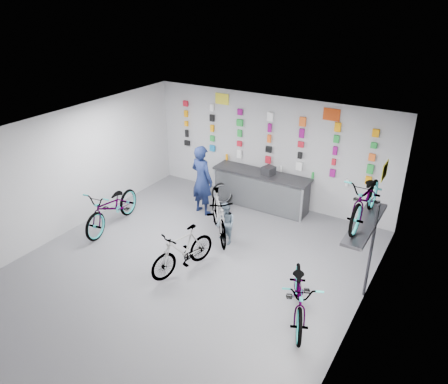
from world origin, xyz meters
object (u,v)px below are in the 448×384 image
Objects in this scene: bike_center at (183,250)px; clerk at (202,180)px; counter at (261,190)px; bike_service at (219,215)px; bike_right at (300,294)px; customer at (226,224)px; bike_left at (112,207)px.

bike_center is 0.87× the size of clerk.
bike_service is at bearing -94.79° from counter.
customer is at bearing 124.73° from bike_right.
bike_service reaches higher than counter.
bike_service is (2.51, 0.97, 0.02)m from bike_left.
bike_right is at bearing -3.33° from customer.
bike_service is at bearing 176.98° from customer.
bike_right is (5.28, -0.72, -0.03)m from bike_left.
bike_service reaches higher than customer.
clerk reaches higher than bike_center.
bike_right is 2.89m from customer.
bike_right is (2.67, -0.10, 0.02)m from bike_center.
bike_right is 1.04× the size of clerk.
bike_right reaches higher than counter.
customer is (0.31, -0.19, -0.05)m from bike_service.
counter is 2.63× the size of customer.
bike_center is 1.60× the size of customer.
bike_service reaches higher than bike_right.
bike_center is at bearing 126.21° from clerk.
bike_left is 5.33m from bike_right.
bike_left is 2.37m from clerk.
customer is (1.32, -1.01, -0.43)m from clerk.
customer reaches higher than counter.
clerk is 1.72m from customer.
bike_right is 1.04× the size of bike_service.
counter is 3.95m from bike_left.
counter is 3.53m from bike_center.
bike_right is (2.61, -3.63, 0.03)m from counter.
bike_service is at bearing 108.85° from bike_center.
customer is (-2.46, 1.51, -0.00)m from bike_right.
bike_left is 2.68m from bike_center.
bike_center is (-0.07, -3.52, 0.01)m from counter.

